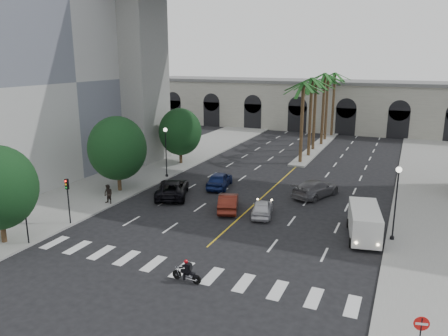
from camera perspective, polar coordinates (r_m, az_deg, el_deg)
ground at (r=28.30m, az=-4.04°, el=-11.83°), size 140.00×140.00×0.00m
sidewalk_left at (r=47.74m, az=-11.80°, el=-1.01°), size 8.00×100.00×0.15m
sidewalk_right at (r=39.60m, az=26.80°, el=-5.49°), size 8.00×100.00×0.15m
median at (r=62.86m, az=12.07°, el=2.68°), size 2.00×24.00×0.20m
building_left at (r=51.98m, az=-25.47°, el=10.61°), size 16.50×32.50×20.60m
pier_building at (r=78.81m, az=14.75°, el=7.91°), size 71.00×10.50×8.50m
palm_a at (r=51.96m, az=10.33°, el=10.40°), size 3.20×3.20×10.30m
palm_b at (r=55.82m, az=11.41°, el=10.89°), size 3.20×3.20×10.60m
palm_c at (r=59.81m, az=11.93°, el=10.64°), size 3.20×3.20×10.10m
palm_d at (r=63.63m, az=13.03°, el=11.45°), size 3.20×3.20×10.90m
palm_e at (r=67.62m, az=13.44°, el=11.19°), size 3.20×3.20×10.40m
palm_f at (r=71.50m, az=14.28°, el=11.51°), size 3.20×3.20×10.70m
street_tree_mid at (r=41.72m, az=-13.76°, el=2.52°), size 5.44×5.44×7.21m
street_tree_far at (r=51.66m, az=-5.74°, el=4.73°), size 5.04×5.04×6.68m
lamp_post_left_far at (r=45.90m, az=-7.60°, el=2.60°), size 0.40×0.40×5.35m
lamp_post_right at (r=31.86m, az=21.57°, el=-3.57°), size 0.40×0.40×5.35m
traffic_signal_near at (r=32.16m, az=-24.56°, el=-5.04°), size 0.25×0.18×3.65m
traffic_signal_far at (r=34.78m, az=-19.73°, el=-3.16°), size 0.25×0.18×3.65m
motorcycle_rider at (r=25.54m, az=-4.81°, el=-13.37°), size 1.88×0.51×1.35m
car_a at (r=35.34m, az=5.01°, el=-5.22°), size 2.41×4.15×1.33m
car_b at (r=36.41m, az=0.57°, el=-4.47°), size 2.89×4.65×1.45m
car_c at (r=40.19m, az=-6.77°, el=-2.65°), size 4.61×6.26×1.58m
car_d at (r=40.78m, az=11.88°, el=-2.63°), size 4.05×5.78×1.55m
car_e at (r=42.63m, az=-0.59°, el=-1.54°), size 2.70×4.95×1.60m
cargo_van at (r=32.31m, az=17.86°, el=-6.73°), size 2.86×5.47×2.22m
pedestrian_a at (r=37.06m, az=-25.30°, el=-4.94°), size 0.80×0.64×1.91m
pedestrian_b at (r=38.88m, az=-14.87°, el=-3.32°), size 0.88×0.72×1.68m
do_not_enter_sign at (r=20.12m, az=24.28°, el=-18.96°), size 0.61×0.17×2.53m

